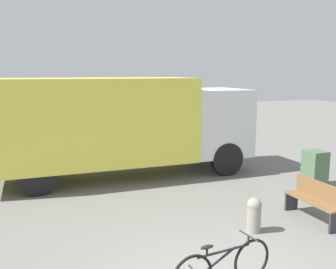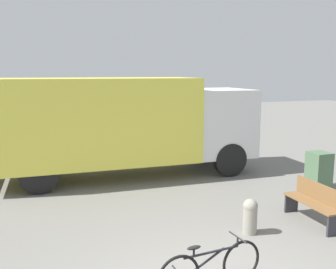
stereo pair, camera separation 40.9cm
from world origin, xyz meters
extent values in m
cube|color=#EAE04C|center=(-0.47, 6.69, 1.78)|extent=(6.10, 2.56, 2.52)
cube|color=silver|center=(3.51, 6.54, 1.59)|extent=(2.03, 2.31, 2.14)
cylinder|color=black|center=(3.55, 7.54, 0.52)|extent=(1.05, 0.32, 1.04)
cylinder|color=black|center=(3.47, 5.54, 0.52)|extent=(1.05, 0.32, 1.04)
cylinder|color=black|center=(-2.08, 7.76, 0.52)|extent=(1.05, 0.32, 1.04)
cylinder|color=black|center=(-2.16, 5.75, 0.52)|extent=(1.05, 0.32, 1.04)
cube|color=brown|center=(3.27, 1.64, 0.45)|extent=(0.45, 1.49, 0.04)
cube|color=brown|center=(3.45, 1.64, 0.65)|extent=(0.08, 1.48, 0.43)
cube|color=#2D2D33|center=(3.25, 0.95, 0.22)|extent=(0.34, 0.06, 0.43)
cube|color=#2D2D33|center=(3.29, 2.33, 0.22)|extent=(0.34, 0.06, 0.43)
torus|color=black|center=(0.65, 0.16, 0.34)|extent=(0.68, 0.10, 0.67)
cylinder|color=black|center=(0.12, 0.11, 0.60)|extent=(0.92, 0.12, 0.04)
cylinder|color=black|center=(0.04, 0.10, 0.48)|extent=(0.61, 0.09, 0.32)
cylinder|color=black|center=(-0.18, 0.08, 0.66)|extent=(0.03, 0.03, 0.11)
ellipsoid|color=black|center=(-0.18, 0.08, 0.74)|extent=(0.23, 0.11, 0.05)
cylinder|color=black|center=(0.57, 0.15, 0.68)|extent=(0.03, 0.03, 0.14)
cylinder|color=black|center=(0.57, 0.15, 0.75)|extent=(0.06, 0.44, 0.02)
cylinder|color=gray|center=(1.75, 1.64, 0.28)|extent=(0.28, 0.28, 0.57)
sphere|color=gray|center=(1.75, 1.64, 0.57)|extent=(0.30, 0.30, 0.30)
cube|color=#4C6B4C|center=(5.18, 3.58, 0.51)|extent=(0.53, 0.55, 1.02)
camera|label=1|loc=(-2.62, -4.33, 3.21)|focal=40.00mm
camera|label=2|loc=(-2.24, -4.48, 3.21)|focal=40.00mm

